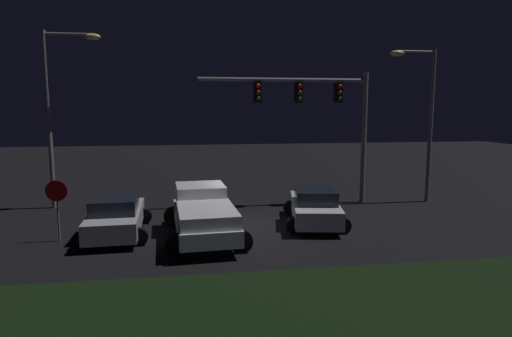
# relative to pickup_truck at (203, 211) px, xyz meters

# --- Properties ---
(ground_plane) EXTENTS (80.00, 80.00, 0.00)m
(ground_plane) POSITION_rel_pickup_truck_xyz_m (1.60, 1.51, -1.00)
(ground_plane) COLOR black
(grass_median) EXTENTS (23.76, 5.29, 0.10)m
(grass_median) POSITION_rel_pickup_truck_xyz_m (1.60, -6.63, -0.95)
(grass_median) COLOR black
(grass_median) RESTS_ON ground_plane
(pickup_truck) EXTENTS (3.11, 5.52, 1.80)m
(pickup_truck) POSITION_rel_pickup_truck_xyz_m (0.00, 0.00, 0.00)
(pickup_truck) COLOR silver
(pickup_truck) RESTS_ON ground_plane
(car_sedan) EXTENTS (2.60, 4.47, 1.51)m
(car_sedan) POSITION_rel_pickup_truck_xyz_m (-3.23, 0.66, -0.26)
(car_sedan) COLOR #B7B7BC
(car_sedan) RESTS_ON ground_plane
(car_sedan_far) EXTENTS (3.00, 4.66, 1.51)m
(car_sedan_far) POSITION_rel_pickup_truck_xyz_m (4.61, 1.15, -0.26)
(car_sedan_far) COLOR silver
(car_sedan_far) RESTS_ON ground_plane
(traffic_signal_gantry) EXTENTS (8.32, 0.56, 6.50)m
(traffic_signal_gantry) POSITION_rel_pickup_truck_xyz_m (5.75, 4.86, 3.90)
(traffic_signal_gantry) COLOR slate
(traffic_signal_gantry) RESTS_ON ground_plane
(street_lamp_left) EXTENTS (2.61, 0.44, 8.29)m
(street_lamp_left) POSITION_rel_pickup_truck_xyz_m (-6.43, 5.91, 4.21)
(street_lamp_left) COLOR slate
(street_lamp_left) RESTS_ON ground_plane
(street_lamp_right) EXTENTS (2.39, 0.44, 7.64)m
(street_lamp_right) POSITION_rel_pickup_truck_xyz_m (11.07, 4.54, 3.84)
(street_lamp_right) COLOR slate
(street_lamp_right) RESTS_ON ground_plane
(stop_sign) EXTENTS (0.76, 0.08, 2.23)m
(stop_sign) POSITION_rel_pickup_truck_xyz_m (-5.15, 0.24, 0.56)
(stop_sign) COLOR slate
(stop_sign) RESTS_ON ground_plane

